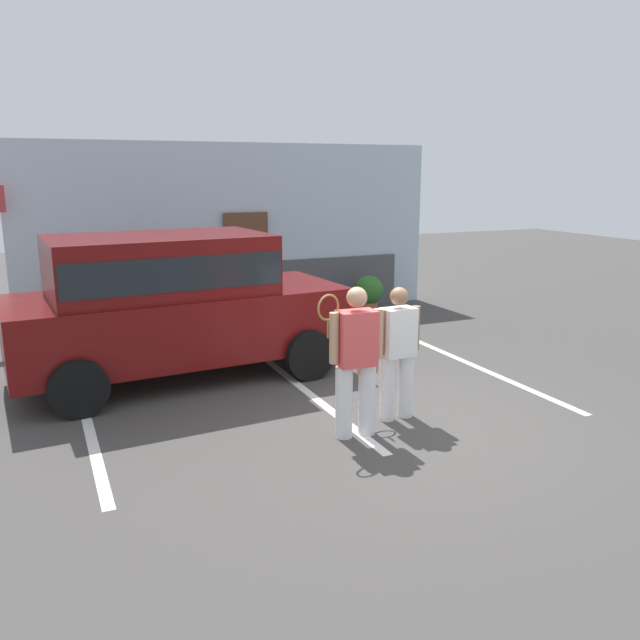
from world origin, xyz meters
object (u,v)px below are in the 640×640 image
parked_suv (172,299)px  tennis_player_woman (397,352)px  potted_plant_by_porch (369,292)px  tennis_player_man (356,360)px

parked_suv → tennis_player_woman: size_ratio=2.96×
potted_plant_by_porch → parked_suv: bearing=-149.4°
tennis_player_man → potted_plant_by_porch: 6.47m
tennis_player_woman → parked_suv: bearing=-54.8°
parked_suv → potted_plant_by_porch: size_ratio=5.96×
tennis_player_woman → potted_plant_by_porch: size_ratio=2.02×
tennis_player_woman → tennis_player_man: bearing=18.3°
parked_suv → potted_plant_by_porch: (4.58, 2.71, -0.71)m
tennis_player_man → tennis_player_woman: bearing=-155.8°
tennis_player_man → potted_plant_by_porch: bearing=-116.7°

